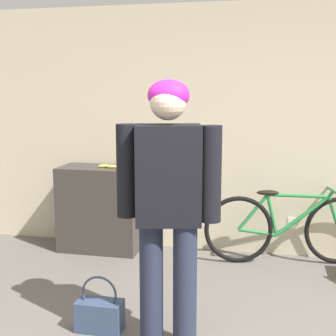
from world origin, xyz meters
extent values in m
cube|color=beige|center=(0.00, 2.81, 1.30)|extent=(8.00, 0.06, 2.60)
cube|color=white|center=(0.55, 2.77, 0.35)|extent=(0.08, 0.01, 0.12)
cube|color=#38332D|center=(-1.47, 2.53, 0.46)|extent=(0.86, 0.45, 0.91)
cylinder|color=#23283D|center=(-0.45, 0.78, 0.43)|extent=(0.16, 0.16, 0.86)
cylinder|color=#23283D|center=(-0.22, 0.78, 0.43)|extent=(0.16, 0.16, 0.86)
cube|color=black|center=(-0.34, 0.78, 1.18)|extent=(0.47, 0.34, 0.64)
cylinder|color=black|center=(-0.61, 0.78, 1.20)|extent=(0.13, 0.13, 0.61)
cylinder|color=black|center=(-0.06, 0.78, 1.20)|extent=(0.13, 0.13, 0.61)
sphere|color=beige|center=(-0.34, 0.78, 1.65)|extent=(0.23, 0.23, 0.23)
ellipsoid|color=#D11EAD|center=(-0.34, 0.79, 1.69)|extent=(0.27, 0.24, 0.20)
torus|color=black|center=(0.02, 2.44, 0.34)|extent=(0.68, 0.17, 0.69)
cylinder|color=#237A38|center=(0.21, 2.47, 0.32)|extent=(0.38, 0.10, 0.09)
cylinder|color=#237A38|center=(0.16, 2.47, 0.52)|extent=(0.31, 0.09, 0.38)
cylinder|color=#237A38|center=(0.34, 2.50, 0.50)|extent=(0.14, 0.06, 0.42)
cylinder|color=#237A38|center=(0.64, 2.55, 0.49)|extent=(0.52, 0.13, 0.43)
cylinder|color=#237A38|center=(0.59, 2.54, 0.69)|extent=(0.59, 0.14, 0.05)
cylinder|color=#237A38|center=(0.94, 2.61, 0.51)|extent=(0.16, 0.06, 0.35)
cylinder|color=#237A38|center=(0.90, 2.60, 0.72)|extent=(0.07, 0.05, 0.08)
cylinder|color=#237A38|center=(0.92, 2.60, 0.75)|extent=(0.11, 0.46, 0.02)
ellipsoid|color=black|center=(0.29, 2.49, 0.72)|extent=(0.23, 0.12, 0.05)
ellipsoid|color=#EAD64C|center=(-1.31, 2.48, 0.93)|extent=(0.14, 0.04, 0.04)
ellipsoid|color=#EAD64C|center=(-1.40, 2.50, 0.93)|extent=(0.13, 0.08, 0.03)
ellipsoid|color=#EAD64C|center=(-1.22, 2.50, 0.93)|extent=(0.13, 0.08, 0.03)
sphere|color=brown|center=(-1.45, 2.51, 0.93)|extent=(0.02, 0.02, 0.02)
cube|color=#334260|center=(-0.86, 0.87, 0.11)|extent=(0.33, 0.17, 0.22)
torus|color=#334260|center=(-0.86, 0.87, 0.28)|extent=(0.26, 0.02, 0.26)
camera|label=1|loc=(0.29, -2.11, 1.72)|focal=50.00mm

